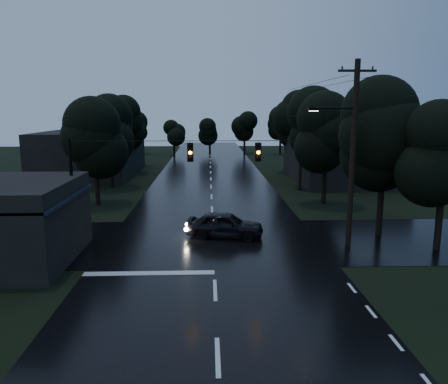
{
  "coord_description": "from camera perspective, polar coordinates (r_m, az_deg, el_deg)",
  "views": [
    {
      "loc": [
        -0.24,
        -12.09,
        7.38
      ],
      "look_at": [
        0.67,
        13.5,
        2.58
      ],
      "focal_mm": 35.0,
      "sensor_mm": 36.0,
      "label": 1
    }
  ],
  "objects": [
    {
      "name": "tree_right_b",
      "position": [
        43.25,
        11.24,
        8.58
      ],
      "size": [
        4.48,
        4.48,
        9.44
      ],
      "color": "black",
      "rests_on": "ground"
    },
    {
      "name": "main_road",
      "position": [
        42.73,
        -1.69,
        0.67
      ],
      "size": [
        12.0,
        120.0,
        0.02
      ],
      "primitive_type": "cube",
      "color": "black",
      "rests_on": "ground"
    },
    {
      "name": "tree_left_a",
      "position": [
        35.26,
        -16.54,
        6.71
      ],
      "size": [
        3.92,
        3.92,
        8.26
      ],
      "color": "black",
      "rests_on": "ground"
    },
    {
      "name": "utility_pole_far",
      "position": [
        41.14,
        9.99,
        5.58
      ],
      "size": [
        2.0,
        0.3,
        7.5
      ],
      "color": "black",
      "rests_on": "ground"
    },
    {
      "name": "building_far_right",
      "position": [
        48.52,
        15.08,
        4.13
      ],
      "size": [
        10.0,
        14.0,
        4.4
      ],
      "primitive_type": "cube",
      "color": "black",
      "rests_on": "ground"
    },
    {
      "name": "ground",
      "position": [
        14.17,
        -0.83,
        -20.78
      ],
      "size": [
        160.0,
        160.0,
        0.0
      ],
      "primitive_type": "plane",
      "color": "black",
      "rests_on": "ground"
    },
    {
      "name": "anchor_pole_left",
      "position": [
        24.6,
        -19.18,
        -0.24
      ],
      "size": [
        0.18,
        0.18,
        6.0
      ],
      "primitive_type": "cylinder",
      "color": "black",
      "rests_on": "ground"
    },
    {
      "name": "tree_left_b",
      "position": [
        43.15,
        -14.71,
        7.94
      ],
      "size": [
        4.2,
        4.2,
        8.85
      ],
      "color": "black",
      "rests_on": "ground"
    },
    {
      "name": "span_signals",
      "position": [
        23.19,
        -0.07,
        5.33
      ],
      "size": [
        15.0,
        0.37,
        1.12
      ],
      "color": "black",
      "rests_on": "ground"
    },
    {
      "name": "tree_left_c",
      "position": [
        53.05,
        -13.02,
        8.85
      ],
      "size": [
        4.48,
        4.48,
        9.44
      ],
      "color": "black",
      "rests_on": "ground"
    },
    {
      "name": "car",
      "position": [
        25.71,
        0.13,
        -4.29
      ],
      "size": [
        4.73,
        2.58,
        1.53
      ],
      "primitive_type": "imported",
      "rotation": [
        0.0,
        0.0,
        1.39
      ],
      "color": "black",
      "rests_on": "ground"
    },
    {
      "name": "cross_street",
      "position": [
        25.2,
        -1.42,
        -6.42
      ],
      "size": [
        60.0,
        9.0,
        0.02
      ],
      "primitive_type": "cube",
      "color": "black",
      "rests_on": "ground"
    },
    {
      "name": "tree_corner_far",
      "position": [
        25.34,
        26.94,
        4.63
      ],
      "size": [
        3.92,
        3.92,
        8.26
      ],
      "color": "black",
      "rests_on": "ground"
    },
    {
      "name": "building_far_left",
      "position": [
        54.1,
        -16.84,
        4.99
      ],
      "size": [
        10.0,
        16.0,
        5.0
      ],
      "primitive_type": "cube",
      "color": "black",
      "rests_on": "ground"
    },
    {
      "name": "tree_right_a",
      "position": [
        35.36,
        13.22,
        7.49
      ],
      "size": [
        4.2,
        4.2,
        8.85
      ],
      "color": "black",
      "rests_on": "ground"
    },
    {
      "name": "tree_right_c",
      "position": [
        53.14,
        9.41,
        9.39
      ],
      "size": [
        4.76,
        4.76,
        10.03
      ],
      "color": "black",
      "rests_on": "ground"
    },
    {
      "name": "utility_pole_main",
      "position": [
        24.42,
        16.29,
        5.21
      ],
      "size": [
        3.5,
        0.3,
        10.0
      ],
      "color": "black",
      "rests_on": "ground"
    },
    {
      "name": "tree_corner_near",
      "position": [
        27.13,
        20.29,
        7.04
      ],
      "size": [
        4.48,
        4.48,
        9.44
      ],
      "color": "black",
      "rests_on": "ground"
    }
  ]
}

